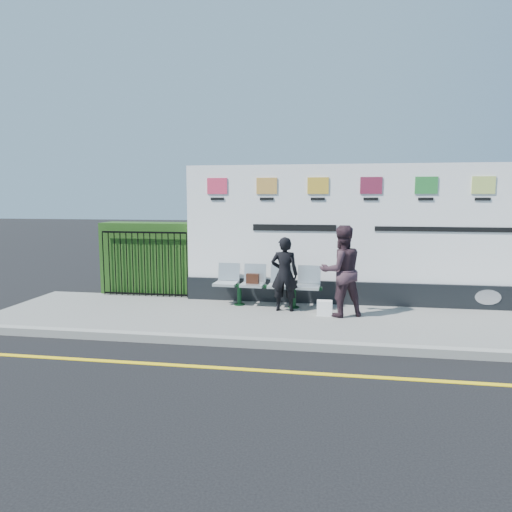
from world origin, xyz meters
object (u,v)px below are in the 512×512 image
at_px(bench, 266,295).
at_px(woman_right, 341,271).
at_px(billboard, 369,245).
at_px(woman_left, 284,274).

relative_size(bench, woman_right, 1.27).
height_order(billboard, woman_left, billboard).
bearing_deg(woman_left, billboard, -153.00).
height_order(woman_left, woman_right, woman_right).
height_order(bench, woman_left, woman_left).
distance_m(billboard, bench, 2.45).
distance_m(bench, woman_left, 0.73).
bearing_deg(bench, billboard, 16.71).
xyz_separation_m(woman_left, woman_right, (1.12, -0.21, 0.13)).
relative_size(billboard, woman_right, 4.51).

